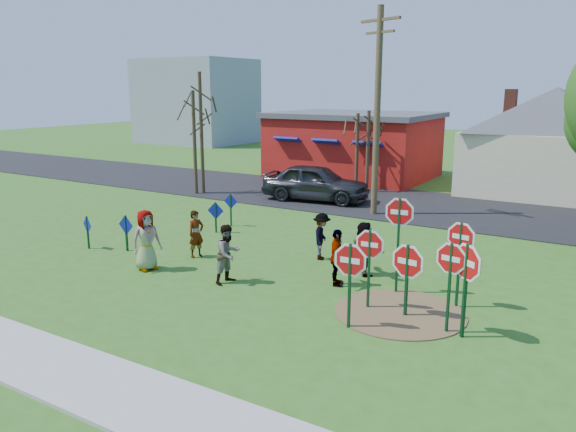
{
  "coord_description": "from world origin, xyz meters",
  "views": [
    {
      "loc": [
        8.81,
        -13.43,
        5.42
      ],
      "look_at": [
        0.15,
        0.88,
        1.55
      ],
      "focal_mm": 35.0,
      "sensor_mm": 36.0,
      "label": 1
    }
  ],
  "objects_px": {
    "stop_sign_c": "(451,267)",
    "person_b": "(196,234)",
    "person_a": "(146,240)",
    "utility_pole": "(377,108)",
    "stop_sign_a": "(350,267)",
    "stop_sign_d": "(461,244)",
    "stop_sign_b": "(399,221)",
    "suv": "(316,182)"
  },
  "relations": [
    {
      "from": "stop_sign_a",
      "to": "stop_sign_d",
      "type": "height_order",
      "value": "stop_sign_d"
    },
    {
      "from": "suv",
      "to": "utility_pole",
      "type": "relative_size",
      "value": 0.6
    },
    {
      "from": "stop_sign_d",
      "to": "utility_pole",
      "type": "xyz_separation_m",
      "value": [
        -5.87,
        8.69,
        2.88
      ]
    },
    {
      "from": "stop_sign_a",
      "to": "person_a",
      "type": "relative_size",
      "value": 1.16
    },
    {
      "from": "stop_sign_c",
      "to": "person_a",
      "type": "relative_size",
      "value": 1.2
    },
    {
      "from": "stop_sign_a",
      "to": "stop_sign_c",
      "type": "xyz_separation_m",
      "value": [
        2.01,
        0.91,
        0.08
      ]
    },
    {
      "from": "stop_sign_b",
      "to": "suv",
      "type": "relative_size",
      "value": 0.53
    },
    {
      "from": "person_a",
      "to": "utility_pole",
      "type": "distance_m",
      "value": 11.54
    },
    {
      "from": "stop_sign_c",
      "to": "person_b",
      "type": "xyz_separation_m",
      "value": [
        -8.59,
        1.53,
        -0.77
      ]
    },
    {
      "from": "stop_sign_b",
      "to": "person_b",
      "type": "relative_size",
      "value": 1.77
    },
    {
      "from": "stop_sign_b",
      "to": "suv",
      "type": "xyz_separation_m",
      "value": [
        -7.74,
        9.76,
        -1.07
      ]
    },
    {
      "from": "stop_sign_c",
      "to": "person_a",
      "type": "distance_m",
      "value": 9.04
    },
    {
      "from": "stop_sign_c",
      "to": "stop_sign_a",
      "type": "bearing_deg",
      "value": -145.89
    },
    {
      "from": "stop_sign_c",
      "to": "person_b",
      "type": "relative_size",
      "value": 1.44
    },
    {
      "from": "person_a",
      "to": "person_b",
      "type": "distance_m",
      "value": 1.83
    },
    {
      "from": "stop_sign_c",
      "to": "suv",
      "type": "xyz_separation_m",
      "value": [
        -9.62,
        11.57,
        -0.62
      ]
    },
    {
      "from": "stop_sign_b",
      "to": "person_a",
      "type": "height_order",
      "value": "stop_sign_b"
    },
    {
      "from": "stop_sign_d",
      "to": "person_b",
      "type": "bearing_deg",
      "value": -168.3
    },
    {
      "from": "stop_sign_c",
      "to": "person_a",
      "type": "xyz_separation_m",
      "value": [
        -9.02,
        -0.24,
        -0.61
      ]
    },
    {
      "from": "person_b",
      "to": "suv",
      "type": "bearing_deg",
      "value": 20.7
    },
    {
      "from": "stop_sign_a",
      "to": "stop_sign_b",
      "type": "relative_size",
      "value": 0.78
    },
    {
      "from": "stop_sign_b",
      "to": "stop_sign_c",
      "type": "relative_size",
      "value": 1.23
    },
    {
      "from": "stop_sign_c",
      "to": "stop_sign_d",
      "type": "distance_m",
      "value": 1.65
    },
    {
      "from": "stop_sign_d",
      "to": "suv",
      "type": "distance_m",
      "value": 13.7
    },
    {
      "from": "stop_sign_b",
      "to": "person_a",
      "type": "xyz_separation_m",
      "value": [
        -7.14,
        -2.05,
        -1.06
      ]
    },
    {
      "from": "person_a",
      "to": "utility_pole",
      "type": "relative_size",
      "value": 0.21
    },
    {
      "from": "stop_sign_a",
      "to": "stop_sign_b",
      "type": "bearing_deg",
      "value": 83.3
    },
    {
      "from": "stop_sign_a",
      "to": "suv",
      "type": "relative_size",
      "value": 0.42
    },
    {
      "from": "person_a",
      "to": "stop_sign_c",
      "type": "bearing_deg",
      "value": -69.71
    },
    {
      "from": "utility_pole",
      "to": "person_a",
      "type": "bearing_deg",
      "value": -105.52
    },
    {
      "from": "person_a",
      "to": "suv",
      "type": "distance_m",
      "value": 11.82
    },
    {
      "from": "stop_sign_b",
      "to": "stop_sign_d",
      "type": "distance_m",
      "value": 1.7
    },
    {
      "from": "stop_sign_d",
      "to": "suv",
      "type": "height_order",
      "value": "stop_sign_d"
    },
    {
      "from": "person_b",
      "to": "stop_sign_a",
      "type": "bearing_deg",
      "value": -95.48
    },
    {
      "from": "stop_sign_a",
      "to": "person_a",
      "type": "distance_m",
      "value": 7.06
    },
    {
      "from": "stop_sign_b",
      "to": "stop_sign_d",
      "type": "relative_size",
      "value": 1.18
    },
    {
      "from": "suv",
      "to": "utility_pole",
      "type": "xyz_separation_m",
      "value": [
        3.53,
        -1.25,
        3.62
      ]
    },
    {
      "from": "stop_sign_a",
      "to": "person_b",
      "type": "distance_m",
      "value": 7.05
    },
    {
      "from": "stop_sign_d",
      "to": "person_b",
      "type": "relative_size",
      "value": 1.5
    },
    {
      "from": "stop_sign_b",
      "to": "person_b",
      "type": "distance_m",
      "value": 6.83
    },
    {
      "from": "stop_sign_a",
      "to": "stop_sign_c",
      "type": "relative_size",
      "value": 0.96
    },
    {
      "from": "stop_sign_c",
      "to": "stop_sign_b",
      "type": "bearing_deg",
      "value": 145.88
    }
  ]
}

